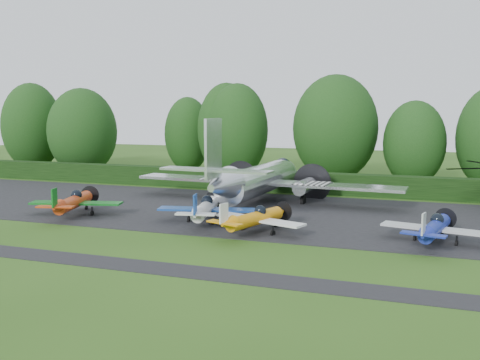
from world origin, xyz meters
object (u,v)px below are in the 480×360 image
(light_plane_white, at_px, (206,208))
(light_plane_orange, at_px, (255,218))
(transport_plane, at_px, (258,180))
(light_plane_red, at_px, (74,202))
(light_plane_blue, at_px, (435,228))

(light_plane_white, xyz_separation_m, light_plane_orange, (4.26, -1.84, -0.08))
(transport_plane, distance_m, light_plane_orange, 10.93)
(light_plane_red, distance_m, light_plane_blue, 25.59)
(light_plane_red, bearing_deg, light_plane_orange, 11.38)
(light_plane_red, relative_size, light_plane_blue, 1.07)
(light_plane_red, distance_m, light_plane_orange, 14.69)
(transport_plane, relative_size, light_plane_white, 3.27)
(transport_plane, height_order, light_plane_orange, transport_plane)
(light_plane_red, relative_size, light_plane_white, 1.00)
(transport_plane, bearing_deg, light_plane_red, -144.27)
(light_plane_blue, bearing_deg, light_plane_white, 164.72)
(light_plane_white, height_order, light_plane_blue, light_plane_white)
(transport_plane, relative_size, light_plane_orange, 3.52)
(light_plane_white, bearing_deg, light_plane_blue, 8.45)
(transport_plane, bearing_deg, light_plane_white, -101.32)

